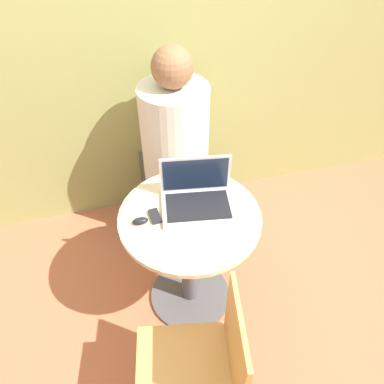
# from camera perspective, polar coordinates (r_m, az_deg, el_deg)

# --- Properties ---
(ground_plane) EXTENTS (12.00, 12.00, 0.00)m
(ground_plane) POSITION_cam_1_polar(r_m,az_deg,el_deg) (2.35, -0.27, -15.40)
(ground_plane) COLOR #B26042
(back_wall) EXTENTS (7.00, 0.05, 2.60)m
(back_wall) POSITION_cam_1_polar(r_m,az_deg,el_deg) (2.24, -6.90, 24.46)
(back_wall) COLOR #939956
(back_wall) RESTS_ON ground_plane
(round_table) EXTENTS (0.69, 0.69, 0.70)m
(round_table) POSITION_cam_1_polar(r_m,az_deg,el_deg) (1.97, -0.31, -8.32)
(round_table) COLOR #4C4C51
(round_table) RESTS_ON ground_plane
(laptop) EXTENTS (0.38, 0.30, 0.22)m
(laptop) POSITION_cam_1_polar(r_m,az_deg,el_deg) (1.81, 0.79, -0.78)
(laptop) COLOR #B7B7BC
(laptop) RESTS_ON round_table
(cell_phone) EXTENTS (0.05, 0.09, 0.02)m
(cell_phone) POSITION_cam_1_polar(r_m,az_deg,el_deg) (1.78, -5.67, -3.68)
(cell_phone) COLOR black
(cell_phone) RESTS_ON round_table
(computer_mouse) EXTENTS (0.07, 0.04, 0.03)m
(computer_mouse) POSITION_cam_1_polar(r_m,az_deg,el_deg) (1.76, -7.89, -4.38)
(computer_mouse) COLOR black
(computer_mouse) RESTS_ON round_table
(chair_empty) EXTENTS (0.47, 0.47, 0.84)m
(chair_empty) POSITION_cam_1_polar(r_m,az_deg,el_deg) (1.68, 1.44, -25.37)
(chair_empty) COLOR tan
(chair_empty) RESTS_ON ground_plane
(person_seated) EXTENTS (0.40, 0.62, 1.28)m
(person_seated) POSITION_cam_1_polar(r_m,az_deg,el_deg) (2.41, -2.88, 5.10)
(person_seated) COLOR #4C4742
(person_seated) RESTS_ON ground_plane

